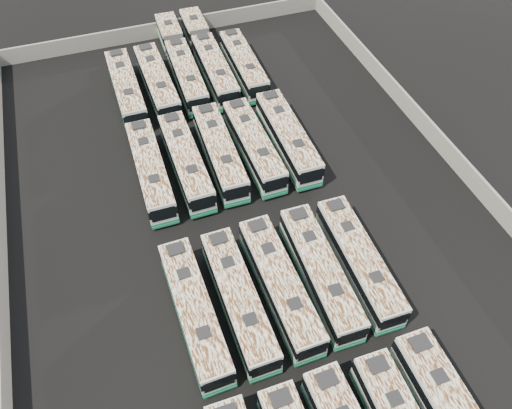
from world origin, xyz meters
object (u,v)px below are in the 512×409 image
Objects in this scene: bus_midback_far_right at (288,137)px; bus_back_center at (181,61)px; bus_midback_far_left at (151,170)px; bus_midfront_right at (320,272)px; bus_back_right at (208,56)px; bus_midfront_far_left at (195,312)px; bus_back_far_right at (244,65)px; bus_midback_left at (186,162)px; bus_back_far_left at (127,89)px; bus_midfront_left at (239,299)px; bus_midfront_far_right at (359,261)px; bus_midfront_center at (280,285)px; bus_back_left at (157,83)px; bus_midback_right at (254,146)px; bus_midback_center at (220,152)px.

bus_midback_far_right is 0.67× the size of bus_back_center.
bus_midback_far_right is at bearing 0.56° from bus_midback_far_left.
bus_midfront_right is 0.65× the size of bus_back_center.
bus_back_right is at bearing 1.09° from bus_back_center.
bus_midfront_far_left is 34.14m from bus_back_far_right.
bus_midback_left is at bearing 115.22° from bus_midfront_right.
bus_midback_far_left is at bearing -179.77° from bus_midback_left.
bus_midback_left reaches higher than bus_midfront_far_left.
bus_midback_left is 0.99× the size of bus_back_far_left.
bus_midfront_left is at bearing -83.50° from bus_back_far_left.
bus_midfront_left is 10.81m from bus_midfront_far_right.
bus_back_far_left is 1.03× the size of bus_back_far_right.
bus_back_left is (-3.60, 30.77, 0.02)m from bus_midfront_center.
bus_midfront_left is 34.65m from bus_back_center.
bus_midback_far_right is (14.56, 16.63, 0.05)m from bus_midfront_far_left.
bus_midback_right is at bearing -77.53° from bus_back_center.
bus_midfront_left is 0.97× the size of bus_midback_far_right.
bus_midback_center is at bearing 175.61° from bus_midback_right.
bus_midback_left is 14.53m from bus_back_far_left.
bus_midfront_center is at bearing -102.74° from bus_midback_right.
bus_midback_right reaches higher than bus_midfront_left.
bus_midfront_far_left reaches higher than bus_midfront_left.
bus_midfront_center is 31.75m from bus_back_far_right.
bus_midback_right is 18.02m from bus_back_center.
bus_back_far_left is at bearing 90.40° from bus_midback_far_left.
bus_midback_far_left is 0.98× the size of bus_midback_far_right.
bus_midback_right is 14.76m from bus_back_far_right.
bus_midback_right is (3.63, -0.23, -0.02)m from bus_midback_center.
bus_midback_center is 15.64m from bus_back_far_left.
bus_midfront_center is 1.00× the size of bus_midfront_right.
bus_back_left is at bearing 128.48° from bus_midback_far_right.
bus_back_center is (7.43, 17.70, -0.02)m from bus_midback_far_left.
bus_back_center is (7.33, 34.33, -0.02)m from bus_midfront_far_left.
bus_midback_left is 1.00× the size of bus_midback_center.
bus_midback_far_left is at bearing -105.94° from bus_back_left.
bus_midfront_left is 17.35m from bus_midback_center.
bus_midback_left is 14.10m from bus_back_left.
bus_midback_right is (10.76, 16.64, -0.00)m from bus_midfront_far_left.
bus_back_far_left is 0.99× the size of bus_back_left.
bus_midfront_far_right is at bearing -65.05° from bus_back_far_left.
bus_midback_center reaches higher than bus_midfront_far_left.
bus_midfront_left is 16.81m from bus_midback_left.
bus_midfront_far_left is 0.99× the size of bus_back_far_left.
bus_midfront_far_left is 14.42m from bus_midfront_far_right.
bus_back_left is (0.10, 14.09, 0.03)m from bus_midback_left.
bus_midback_far_right is at bearing -44.33° from bus_back_far_left.
bus_midback_left is at bearing 1.37° from bus_midback_far_left.
bus_midfront_left reaches higher than bus_midfront_far_right.
bus_midfront_left is 0.65× the size of bus_back_center.
bus_midback_right is (7.15, 16.76, 0.00)m from bus_midfront_left.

